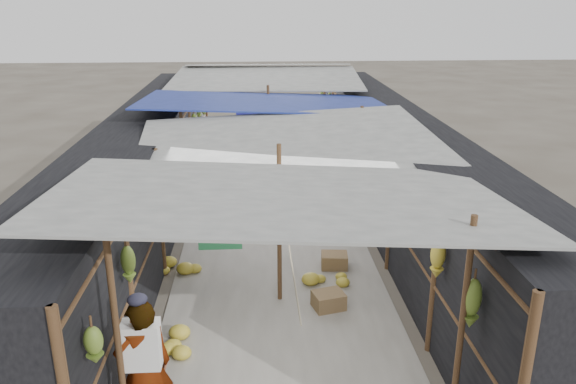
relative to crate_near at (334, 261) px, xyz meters
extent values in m
cube|color=#9E998E|center=(-1.04, 2.43, -0.13)|extent=(3.60, 16.00, 0.02)
cube|color=black|center=(-3.74, 2.43, 1.01)|extent=(1.40, 15.00, 2.30)
cube|color=black|center=(1.66, 2.43, 1.01)|extent=(1.40, 15.00, 2.30)
cube|color=#8A6746|center=(0.00, 0.00, 0.00)|extent=(0.50, 0.42, 0.28)
cube|color=#8A6746|center=(-0.29, -1.40, 0.00)|extent=(0.55, 0.48, 0.28)
cube|color=#8A6746|center=(-1.53, 5.34, 0.00)|extent=(0.50, 0.45, 0.27)
cylinder|color=black|center=(0.51, 4.02, -0.04)|extent=(0.66, 0.66, 0.20)
imported|color=silver|center=(-2.64, -3.91, 0.69)|extent=(0.72, 0.61, 1.67)
imported|color=#2152A6|center=(-2.14, 2.71, 0.61)|extent=(0.93, 0.88, 1.51)
imported|color=#4D4942|center=(0.66, 4.08, 0.28)|extent=(0.38, 0.58, 0.84)
cylinder|color=brown|center=(-2.84, -4.07, 1.16)|extent=(0.07, 0.07, 2.60)
cylinder|color=brown|center=(0.76, -4.07, 1.16)|extent=(0.07, 0.07, 2.60)
cylinder|color=brown|center=(-1.04, -1.07, 1.16)|extent=(0.07, 0.07, 2.60)
cylinder|color=brown|center=(-2.84, 1.93, 1.16)|extent=(0.07, 0.07, 2.60)
cylinder|color=brown|center=(0.76, 1.93, 1.16)|extent=(0.07, 0.07, 2.60)
cylinder|color=brown|center=(-1.04, 4.93, 1.16)|extent=(0.07, 0.07, 2.60)
cylinder|color=brown|center=(-2.84, 7.93, 1.16)|extent=(0.07, 0.07, 2.60)
cylinder|color=brown|center=(0.76, 7.93, 1.16)|extent=(0.07, 0.07, 2.60)
cube|color=#9D9D98|center=(-1.04, -3.07, 2.36)|extent=(5.21, 3.19, 0.52)
cube|color=#9D9D98|center=(-0.84, 0.13, 2.21)|extent=(5.23, 3.73, 0.50)
cube|color=navy|center=(-1.14, 3.43, 2.31)|extent=(5.40, 3.60, 0.41)
cube|color=#9D9D98|center=(-1.04, 6.73, 2.41)|extent=(5.37, 3.66, 0.27)
cube|color=#9D9D98|center=(-0.94, 9.13, 2.51)|extent=(5.00, 1.99, 0.24)
cylinder|color=brown|center=(-3.04, 2.43, 1.91)|extent=(0.06, 15.00, 0.06)
cylinder|color=brown|center=(0.96, 2.43, 1.91)|extent=(0.06, 15.00, 0.06)
cylinder|color=gray|center=(-1.04, 2.43, 1.91)|extent=(0.02, 15.00, 0.02)
cube|color=navy|center=(-1.58, 6.79, 1.61)|extent=(0.65, 0.03, 0.60)
cube|color=silver|center=(-0.18, 5.34, 1.63)|extent=(0.60, 0.03, 0.55)
cube|color=#173B98|center=(-1.42, 3.00, 1.61)|extent=(0.70, 0.03, 0.60)
cube|color=#1A4FAC|center=(-0.97, 1.42, 1.58)|extent=(0.55, 0.03, 0.65)
cube|color=#A7191A|center=(0.07, 1.66, 1.61)|extent=(0.50, 0.03, 0.60)
cube|color=#21653A|center=(-1.90, -2.00, 1.56)|extent=(0.60, 0.03, 0.70)
ellipsoid|color=olive|center=(-2.92, -4.57, 1.45)|extent=(0.18, 0.16, 0.40)
ellipsoid|color=olive|center=(-2.92, -3.00, 1.50)|extent=(0.18, 0.15, 0.49)
ellipsoid|color=olive|center=(-2.92, -1.53, 1.49)|extent=(0.16, 0.14, 0.52)
ellipsoid|color=olive|center=(-2.92, -0.02, 1.61)|extent=(0.15, 0.13, 0.42)
ellipsoid|color=olive|center=(-2.92, 1.97, 1.56)|extent=(0.20, 0.17, 0.44)
ellipsoid|color=olive|center=(-2.92, 3.30, 1.63)|extent=(0.17, 0.14, 0.47)
ellipsoid|color=olive|center=(-2.92, 5.05, 1.47)|extent=(0.17, 0.15, 0.55)
ellipsoid|color=olive|center=(-2.92, 6.37, 1.60)|extent=(0.18, 0.15, 0.49)
ellipsoid|color=olive|center=(-2.92, 7.92, 1.37)|extent=(0.18, 0.15, 0.52)
ellipsoid|color=olive|center=(-2.92, 9.04, 1.47)|extent=(0.16, 0.14, 0.57)
ellipsoid|color=olive|center=(0.84, -4.07, 1.47)|extent=(0.19, 0.16, 0.59)
ellipsoid|color=gold|center=(0.84, -2.94, 1.43)|extent=(0.19, 0.16, 0.52)
ellipsoid|color=gold|center=(0.84, -1.38, 1.47)|extent=(0.16, 0.14, 0.58)
ellipsoid|color=olive|center=(0.84, -0.06, 1.35)|extent=(0.16, 0.14, 0.52)
ellipsoid|color=olive|center=(0.84, 1.60, 1.41)|extent=(0.18, 0.15, 0.58)
ellipsoid|color=olive|center=(0.84, 3.14, 1.49)|extent=(0.16, 0.14, 0.43)
ellipsoid|color=olive|center=(0.84, 4.44, 1.37)|extent=(0.20, 0.17, 0.55)
ellipsoid|color=olive|center=(0.84, 6.07, 1.56)|extent=(0.18, 0.16, 0.37)
ellipsoid|color=olive|center=(0.84, 7.39, 1.58)|extent=(0.17, 0.14, 0.60)
ellipsoid|color=olive|center=(0.84, 9.16, 1.56)|extent=(0.15, 0.13, 0.45)
ellipsoid|color=gold|center=(-0.23, -0.70, 0.00)|extent=(0.58, 0.49, 0.29)
ellipsoid|color=gold|center=(-2.52, -2.34, -0.02)|extent=(0.50, 0.42, 0.25)
ellipsoid|color=gold|center=(-2.74, 0.07, 0.02)|extent=(0.63, 0.54, 0.32)
ellipsoid|color=gold|center=(-1.62, 2.10, 0.00)|extent=(0.56, 0.47, 0.28)
ellipsoid|color=gold|center=(0.66, 1.71, 0.02)|extent=(0.65, 0.55, 0.32)
ellipsoid|color=olive|center=(0.16, 4.15, 0.01)|extent=(0.60, 0.51, 0.30)
camera|label=1|loc=(-1.39, -9.11, 4.48)|focal=35.00mm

